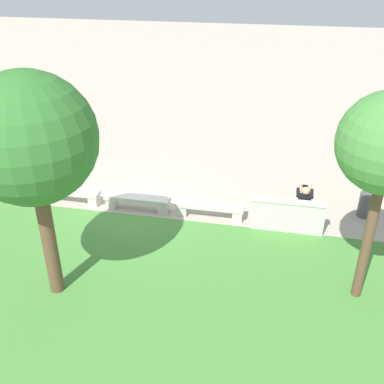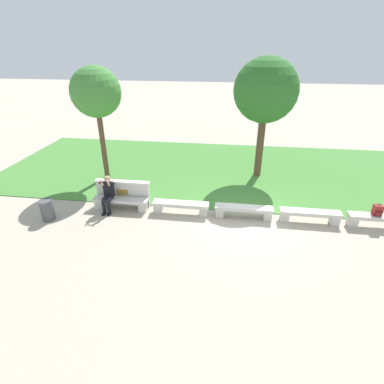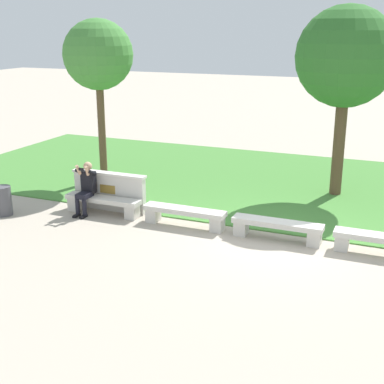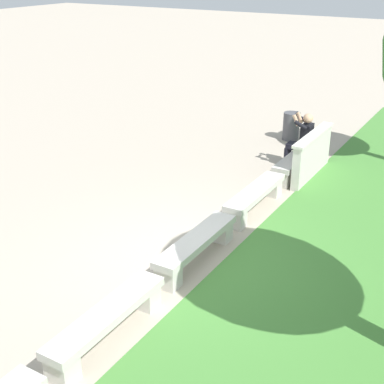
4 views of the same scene
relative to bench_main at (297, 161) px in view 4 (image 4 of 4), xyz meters
name	(u,v)px [view 4 (image 4 of 4)]	position (x,y,z in m)	size (l,w,h in m)	color
ground_plane	(196,261)	(4.52, 0.00, -0.30)	(80.00, 80.00, 0.00)	#B2A593
bench_main	(297,161)	(0.00, 0.00, 0.00)	(2.03, 0.40, 0.45)	beige
bench_near	(255,196)	(2.26, 0.00, 0.00)	(2.03, 0.40, 0.45)	beige
bench_mid	(197,245)	(4.52, 0.00, 0.00)	(2.03, 0.40, 0.45)	beige
bench_far	(107,320)	(6.77, 0.00, 0.00)	(2.03, 0.40, 0.45)	beige
backrest_wall_with_plaque	(312,155)	(0.00, 0.34, 0.21)	(2.07, 0.24, 1.01)	beige
person_photographer	(301,137)	(-0.42, -0.08, 0.43)	(0.48, 0.73, 1.32)	black
trash_bin	(291,126)	(-2.30, -1.03, 0.07)	(0.44, 0.44, 0.75)	#4C4C51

